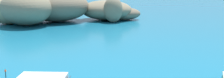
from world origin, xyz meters
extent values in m
ellipsoid|color=#756651|center=(-6.19, 58.44, 3.59)|extent=(21.84, 21.85, 7.18)
ellipsoid|color=#84755B|center=(-12.73, 53.44, 3.74)|extent=(13.75, 17.09, 7.47)
ellipsoid|color=#84755B|center=(-16.28, 58.07, 2.86)|extent=(13.57, 14.22, 5.72)
ellipsoid|color=#756651|center=(-12.64, 59.68, 2.37)|extent=(15.01, 14.93, 4.74)
ellipsoid|color=#9E8966|center=(-16.91, 55.47, 3.17)|extent=(12.52, 13.16, 6.35)
ellipsoid|color=#84755B|center=(5.96, 58.97, 2.47)|extent=(17.23, 16.82, 4.93)
ellipsoid|color=#9E8966|center=(6.63, 58.66, 1.22)|extent=(10.27, 10.17, 2.43)
ellipsoid|color=#84755B|center=(7.72, 59.01, 1.52)|extent=(9.18, 9.83, 3.03)
ellipsoid|color=#84755B|center=(6.64, 53.83, 2.99)|extent=(4.56, 5.09, 5.98)
ellipsoid|color=#756651|center=(10.25, 57.89, 1.55)|extent=(8.54, 6.53, 3.11)
cylinder|color=black|center=(-10.67, 14.88, 0.78)|extent=(0.06, 0.06, 1.00)
cone|color=#E54C19|center=(-10.67, 14.88, 1.38)|extent=(0.20, 0.20, 0.20)
camera|label=1|loc=(-6.09, -8.99, 8.47)|focal=44.05mm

